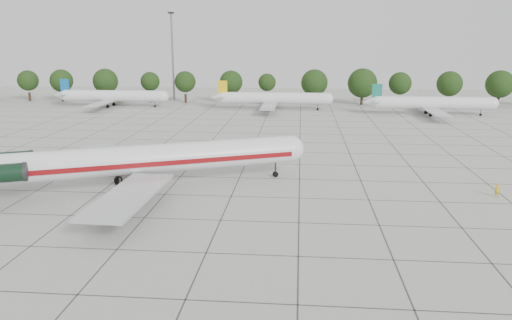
% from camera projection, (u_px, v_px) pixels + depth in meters
% --- Properties ---
extents(ground, '(260.00, 260.00, 0.00)m').
position_uv_depth(ground, '(231.00, 196.00, 58.80)').
color(ground, '#AEAEA7').
rests_on(ground, ground).
extents(apron_joints, '(170.00, 170.00, 0.02)m').
position_uv_depth(apron_joints, '(245.00, 165.00, 73.31)').
color(apron_joints, '#383838').
rests_on(apron_joints, ground).
extents(main_airliner, '(43.72, 32.92, 10.66)m').
position_uv_depth(main_airliner, '(124.00, 160.00, 60.24)').
color(main_airliner, silver).
rests_on(main_airliner, ground).
extents(ground_crew, '(0.60, 0.40, 1.64)m').
position_uv_depth(ground_crew, '(497.00, 190.00, 58.39)').
color(ground_crew, gold).
rests_on(ground_crew, ground).
extents(bg_airliner_b, '(28.24, 27.20, 7.40)m').
position_uv_depth(bg_airliner_b, '(113.00, 96.00, 133.91)').
color(bg_airliner_b, silver).
rests_on(bg_airliner_b, ground).
extents(bg_airliner_c, '(28.24, 27.20, 7.40)m').
position_uv_depth(bg_airliner_c, '(274.00, 99.00, 128.58)').
color(bg_airliner_c, silver).
rests_on(bg_airliner_c, ground).
extents(bg_airliner_d, '(28.24, 27.20, 7.40)m').
position_uv_depth(bg_airliner_d, '(433.00, 103.00, 119.39)').
color(bg_airliner_d, silver).
rests_on(bg_airliner_d, ground).
extents(tree_line, '(249.86, 8.44, 10.22)m').
position_uv_depth(tree_line, '(231.00, 82.00, 140.59)').
color(tree_line, '#332114').
rests_on(tree_line, ground).
extents(floodlight_mast, '(1.60, 1.60, 25.45)m').
position_uv_depth(floodlight_mast, '(172.00, 51.00, 146.95)').
color(floodlight_mast, slate).
rests_on(floodlight_mast, ground).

